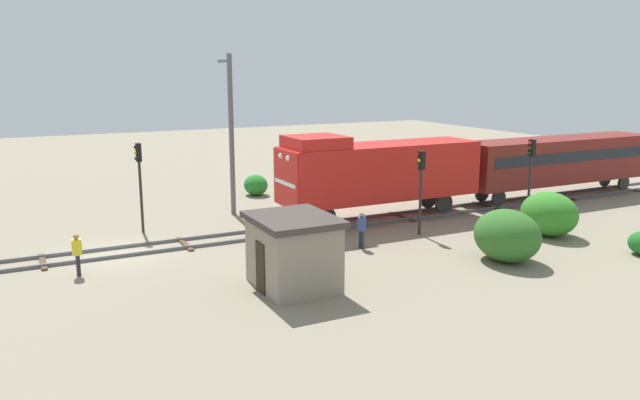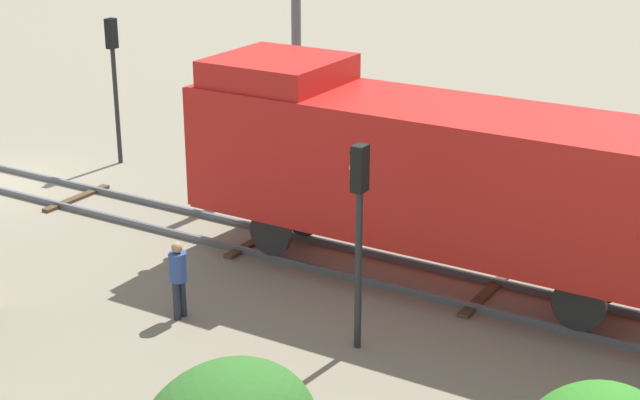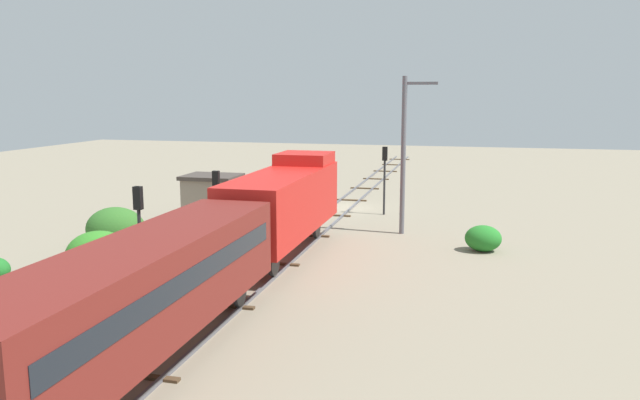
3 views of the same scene
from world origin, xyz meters
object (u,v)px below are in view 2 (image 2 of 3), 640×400
locomotive (420,165)px  traffic_signal_near (113,64)px  traffic_signal_mid (359,210)px  catenary_mast (297,19)px  worker_by_signal (178,274)px

locomotive → traffic_signal_near: locomotive is taller
traffic_signal_mid → catenary_mast: bearing=-141.5°
traffic_signal_mid → worker_by_signal: (0.80, -3.79, -1.90)m
traffic_signal_near → traffic_signal_mid: size_ratio=1.08×
traffic_signal_near → worker_by_signal: (7.40, 8.33, -2.11)m
locomotive → worker_by_signal: bearing=-39.2°
traffic_signal_near → worker_by_signal: 11.34m
traffic_signal_near → worker_by_signal: traffic_signal_near is taller
locomotive → traffic_signal_near: 12.20m
locomotive → traffic_signal_near: size_ratio=2.58×
locomotive → worker_by_signal: locomotive is taller
traffic_signal_mid → traffic_signal_near: bearing=-118.6°
traffic_signal_mid → catenary_mast: 10.95m
traffic_signal_near → worker_by_signal: bearing=48.4°
traffic_signal_mid → worker_by_signal: traffic_signal_mid is taller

